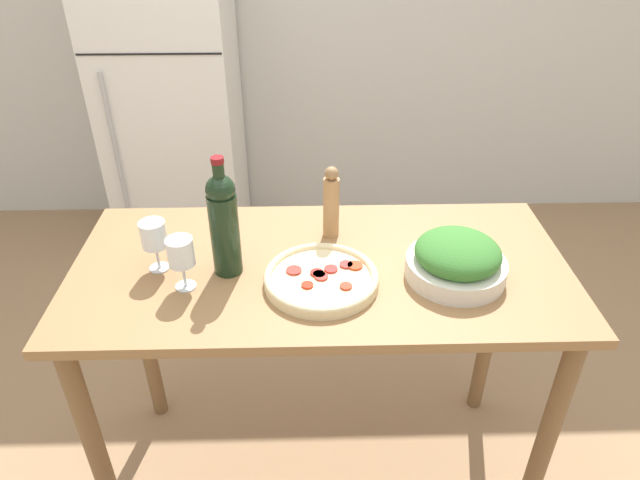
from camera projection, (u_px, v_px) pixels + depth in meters
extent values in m
plane|color=#9E7A56|center=(320.00, 464.00, 2.14)|extent=(14.00, 14.00, 0.00)
cube|color=white|center=(173.00, 106.00, 3.05)|extent=(0.67, 0.62, 1.63)
cube|color=black|center=(149.00, 54.00, 2.59)|extent=(0.66, 0.01, 0.01)
cylinder|color=#B2B2B7|center=(115.00, 146.00, 2.81)|extent=(0.02, 0.02, 0.73)
cube|color=olive|center=(320.00, 268.00, 1.64)|extent=(1.42, 0.68, 0.03)
cylinder|color=brown|center=(98.00, 458.00, 1.65)|extent=(0.06, 0.06, 0.89)
cylinder|color=brown|center=(544.00, 447.00, 1.68)|extent=(0.06, 0.06, 0.89)
cylinder|color=brown|center=(143.00, 328.00, 2.12)|extent=(0.06, 0.06, 0.89)
cylinder|color=brown|center=(491.00, 322.00, 2.14)|extent=(0.06, 0.06, 0.89)
cylinder|color=black|center=(225.00, 234.00, 1.55)|extent=(0.08, 0.08, 0.24)
sphere|color=black|center=(220.00, 189.00, 1.47)|extent=(0.08, 0.08, 0.08)
cylinder|color=black|center=(219.00, 176.00, 1.45)|extent=(0.03, 0.03, 0.07)
cylinder|color=maroon|center=(217.00, 160.00, 1.43)|extent=(0.03, 0.03, 0.02)
cylinder|color=silver|center=(186.00, 286.00, 1.55)|extent=(0.06, 0.06, 0.00)
cylinder|color=silver|center=(184.00, 275.00, 1.53)|extent=(0.01, 0.01, 0.07)
cylinder|color=white|center=(180.00, 252.00, 1.48)|extent=(0.07, 0.07, 0.08)
cylinder|color=maroon|center=(182.00, 260.00, 1.50)|extent=(0.06, 0.06, 0.03)
cylinder|color=silver|center=(160.00, 268.00, 1.62)|extent=(0.06, 0.06, 0.00)
cylinder|color=silver|center=(158.00, 257.00, 1.60)|extent=(0.01, 0.01, 0.07)
cylinder|color=white|center=(153.00, 234.00, 1.56)|extent=(0.07, 0.07, 0.08)
cylinder|color=maroon|center=(155.00, 242.00, 1.57)|extent=(0.06, 0.06, 0.02)
cylinder|color=#AD7F51|center=(331.00, 208.00, 1.72)|extent=(0.05, 0.05, 0.19)
sphere|color=#936C45|center=(332.00, 173.00, 1.65)|extent=(0.04, 0.04, 0.04)
cylinder|color=silver|center=(455.00, 268.00, 1.57)|extent=(0.28, 0.28, 0.06)
ellipsoid|color=#38752D|center=(458.00, 252.00, 1.54)|extent=(0.23, 0.23, 0.10)
cylinder|color=beige|center=(320.00, 280.00, 1.55)|extent=(0.31, 0.31, 0.02)
torus|color=beige|center=(320.00, 276.00, 1.55)|extent=(0.31, 0.31, 0.02)
cylinder|color=#A92D17|center=(346.00, 286.00, 1.51)|extent=(0.03, 0.03, 0.01)
cylinder|color=red|center=(322.00, 277.00, 1.54)|extent=(0.04, 0.04, 0.01)
cylinder|color=red|center=(355.00, 266.00, 1.59)|extent=(0.04, 0.04, 0.01)
cylinder|color=#AE2A21|center=(294.00, 270.00, 1.57)|extent=(0.04, 0.04, 0.01)
cylinder|color=#A81D18|center=(317.00, 273.00, 1.56)|extent=(0.04, 0.04, 0.01)
cylinder|color=#AB2522|center=(331.00, 269.00, 1.57)|extent=(0.04, 0.04, 0.01)
cylinder|color=#BA3212|center=(319.00, 274.00, 1.55)|extent=(0.03, 0.03, 0.01)
cylinder|color=#B7200D|center=(307.00, 285.00, 1.51)|extent=(0.03, 0.03, 0.01)
cylinder|color=red|center=(346.00, 265.00, 1.59)|extent=(0.04, 0.04, 0.01)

